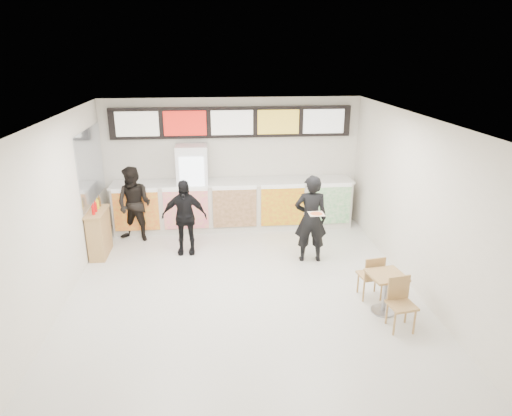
{
  "coord_description": "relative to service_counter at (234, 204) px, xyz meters",
  "views": [
    {
      "loc": [
        -0.46,
        -7.06,
        4.02
      ],
      "look_at": [
        0.34,
        1.2,
        1.13
      ],
      "focal_mm": 32.0,
      "sensor_mm": 36.0,
      "label": 1
    }
  ],
  "objects": [
    {
      "name": "pizza_slice",
      "position": [
        1.41,
        -2.39,
        0.58
      ],
      "size": [
        0.36,
        0.36,
        0.02
      ],
      "color": "beige",
      "rests_on": "customer_main"
    },
    {
      "name": "wall_back",
      "position": [
        -0.0,
        0.41,
        0.93
      ],
      "size": [
        6.0,
        0.0,
        6.0
      ],
      "primitive_type": "plane",
      "rotation": [
        1.57,
        0.0,
        0.0
      ],
      "color": "silver",
      "rests_on": "floor"
    },
    {
      "name": "floor",
      "position": [
        -0.0,
        -3.09,
        -0.57
      ],
      "size": [
        7.0,
        7.0,
        0.0
      ],
      "primitive_type": "plane",
      "color": "beige",
      "rests_on": "ground"
    },
    {
      "name": "menu_board",
      "position": [
        0.0,
        0.32,
        1.88
      ],
      "size": [
        5.5,
        0.14,
        0.7
      ],
      "color": "black",
      "rests_on": "wall_back"
    },
    {
      "name": "drinks_fridge",
      "position": [
        -0.93,
        0.02,
        0.43
      ],
      "size": [
        0.7,
        0.67,
        2.0
      ],
      "color": "white",
      "rests_on": "floor"
    },
    {
      "name": "ceiling",
      "position": [
        -0.0,
        -3.09,
        2.43
      ],
      "size": [
        7.0,
        7.0,
        0.0
      ],
      "primitive_type": "plane",
      "rotation": [
        3.14,
        0.0,
        0.0
      ],
      "color": "white",
      "rests_on": "wall_back"
    },
    {
      "name": "mirror_panel",
      "position": [
        -2.99,
        -0.64,
        1.18
      ],
      "size": [
        0.01,
        2.0,
        1.5
      ],
      "primitive_type": "cube",
      "color": "#B2B7BF",
      "rests_on": "wall_left"
    },
    {
      "name": "wall_right",
      "position": [
        3.0,
        -3.09,
        0.93
      ],
      "size": [
        0.0,
        7.0,
        7.0
      ],
      "primitive_type": "plane",
      "rotation": [
        1.57,
        0.0,
        -1.57
      ],
      "color": "silver",
      "rests_on": "floor"
    },
    {
      "name": "customer_mid",
      "position": [
        -1.08,
        -1.33,
        0.21
      ],
      "size": [
        0.94,
        0.44,
        1.57
      ],
      "primitive_type": "imported",
      "rotation": [
        0.0,
        0.0,
        -0.06
      ],
      "color": "black",
      "rests_on": "floor"
    },
    {
      "name": "service_counter",
      "position": [
        0.0,
        0.0,
        0.0
      ],
      "size": [
        5.56,
        0.77,
        1.14
      ],
      "color": "silver",
      "rests_on": "floor"
    },
    {
      "name": "customer_left",
      "position": [
        -2.2,
        -0.54,
        0.26
      ],
      "size": [
        0.98,
        0.88,
        1.66
      ],
      "primitive_type": "imported",
      "rotation": [
        0.0,
        0.0,
        -0.37
      ],
      "color": "black",
      "rests_on": "floor"
    },
    {
      "name": "cafe_table",
      "position": [
        2.21,
        -3.95,
        -0.1
      ],
      "size": [
        0.61,
        1.41,
        0.8
      ],
      "rotation": [
        0.0,
        0.0,
        0.15
      ],
      "color": "tan",
      "rests_on": "floor"
    },
    {
      "name": "wall_left",
      "position": [
        -3.0,
        -3.09,
        0.93
      ],
      "size": [
        0.0,
        7.0,
        7.0
      ],
      "primitive_type": "plane",
      "rotation": [
        1.57,
        0.0,
        1.57
      ],
      "color": "silver",
      "rests_on": "floor"
    },
    {
      "name": "condiment_ledge",
      "position": [
        -2.82,
        -1.27,
        -0.08
      ],
      "size": [
        0.35,
        0.86,
        1.15
      ],
      "color": "tan",
      "rests_on": "floor"
    },
    {
      "name": "customer_main",
      "position": [
        1.41,
        -1.94,
        0.31
      ],
      "size": [
        0.67,
        0.47,
        1.77
      ],
      "primitive_type": "imported",
      "rotation": [
        0.0,
        0.0,
        3.07
      ],
      "color": "black",
      "rests_on": "floor"
    }
  ]
}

